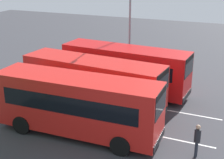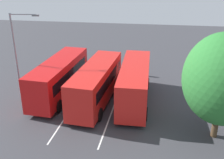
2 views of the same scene
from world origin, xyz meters
name	(u,v)px [view 2 (image 2 of 2)]	position (x,y,z in m)	size (l,w,h in m)	color
ground_plane	(97,99)	(0.00, 0.00, 0.00)	(71.00, 71.00, 0.00)	#38383D
bus_far_left	(135,82)	(-0.02, -3.38, 1.86)	(9.32, 2.55, 3.38)	red
bus_center_left	(97,83)	(-0.61, -0.10, 1.86)	(9.47, 3.21, 3.38)	red
bus_center_right	(59,77)	(0.22, 3.55, 1.86)	(9.45, 3.08, 3.38)	red
pedestrian	(137,66)	(6.46, -3.19, 1.05)	(0.34, 0.34, 1.77)	#232833
street_lamp	(18,51)	(-0.69, 6.80, 4.44)	(0.43, 2.51, 7.70)	gray
depot_tree	(223,79)	(-4.55, -9.42, 4.43)	(5.87, 5.28, 7.52)	#4C3823
lane_stripe_outer_left	(116,100)	(0.00, -1.76, 0.00)	(14.69, 0.12, 0.01)	silver
lane_stripe_inner_left	(79,97)	(0.00, 1.76, 0.00)	(14.69, 0.12, 0.01)	silver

